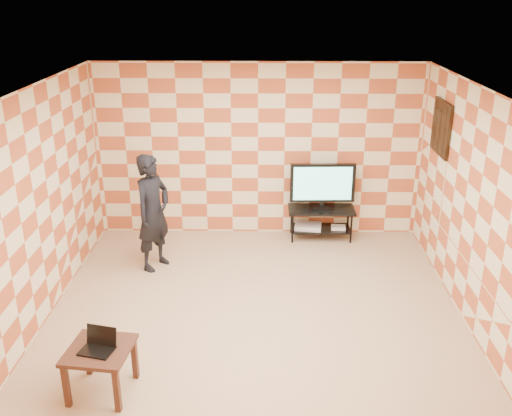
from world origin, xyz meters
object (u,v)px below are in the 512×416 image
(person, at_px, (153,212))
(side_table, at_px, (100,356))
(tv_stand, at_px, (321,216))
(tv, at_px, (323,184))

(person, bearing_deg, side_table, -150.92)
(side_table, relative_size, person, 0.40)
(person, bearing_deg, tv_stand, -37.23)
(tv_stand, relative_size, person, 0.62)
(tv, height_order, person, person)
(tv_stand, relative_size, side_table, 1.55)
(side_table, height_order, person, person)
(tv_stand, relative_size, tv, 1.03)
(person, bearing_deg, tv, -37.29)
(side_table, bearing_deg, person, 89.06)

